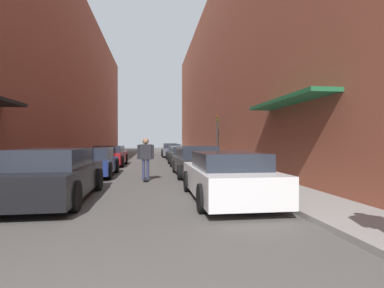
% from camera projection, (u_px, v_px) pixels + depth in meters
% --- Properties ---
extents(ground, '(105.95, 105.95, 0.00)m').
position_uv_depth(ground, '(148.00, 165.00, 20.08)').
color(ground, '#4C4947').
extents(curb_strip_left, '(1.80, 48.16, 0.12)m').
position_uv_depth(curb_strip_left, '(95.00, 160.00, 24.29)').
color(curb_strip_left, gray).
rests_on(curb_strip_left, ground).
extents(curb_strip_right, '(1.80, 48.16, 0.12)m').
position_uv_depth(curb_strip_right, '(199.00, 159.00, 25.41)').
color(curb_strip_right, gray).
rests_on(curb_strip_right, ground).
extents(building_row_left, '(4.90, 48.16, 13.54)m').
position_uv_depth(building_row_left, '(58.00, 76.00, 23.85)').
color(building_row_left, brown).
rests_on(building_row_left, ground).
extents(building_row_right, '(4.90, 48.16, 14.13)m').
position_uv_depth(building_row_right, '(232.00, 77.00, 25.73)').
color(building_row_right, brown).
rests_on(building_row_right, ground).
extents(parked_car_left_0, '(1.91, 4.81, 1.38)m').
position_uv_depth(parked_car_left_0, '(55.00, 175.00, 7.93)').
color(parked_car_left_0, black).
rests_on(parked_car_left_0, ground).
extents(parked_car_left_1, '(2.02, 4.22, 1.30)m').
position_uv_depth(parked_car_left_1, '(92.00, 162.00, 13.46)').
color(parked_car_left_1, navy).
rests_on(parked_car_left_1, ground).
extents(parked_car_left_2, '(1.97, 4.43, 1.29)m').
position_uv_depth(parked_car_left_2, '(110.00, 156.00, 19.18)').
color(parked_car_left_2, maroon).
rests_on(parked_car_left_2, ground).
extents(parked_car_right_0, '(1.97, 4.53, 1.28)m').
position_uv_depth(parked_car_right_0, '(227.00, 177.00, 8.01)').
color(parked_car_right_0, silver).
rests_on(parked_car_right_0, ground).
extents(parked_car_right_1, '(1.89, 4.79, 1.37)m').
position_uv_depth(parked_car_right_1, '(196.00, 162.00, 13.61)').
color(parked_car_right_1, '#232326').
rests_on(parked_car_right_1, ground).
extents(parked_car_right_2, '(1.99, 4.18, 1.24)m').
position_uv_depth(parked_car_right_2, '(184.00, 156.00, 19.53)').
color(parked_car_right_2, '#232326').
rests_on(parked_car_right_2, ground).
extents(parked_car_right_3, '(1.85, 4.65, 1.19)m').
position_uv_depth(parked_car_right_3, '(178.00, 153.00, 24.46)').
color(parked_car_right_3, navy).
rests_on(parked_car_right_3, ground).
extents(parked_car_right_4, '(1.97, 4.57, 1.30)m').
position_uv_depth(parked_car_right_4, '(171.00, 150.00, 30.10)').
color(parked_car_right_4, '#515459').
rests_on(parked_car_right_4, ground).
extents(parked_car_right_5, '(1.90, 4.50, 1.33)m').
position_uv_depth(parked_car_right_5, '(170.00, 149.00, 36.11)').
color(parked_car_right_5, black).
rests_on(parked_car_right_5, ground).
extents(skateboarder, '(0.65, 0.78, 1.70)m').
position_uv_depth(skateboarder, '(146.00, 155.00, 11.84)').
color(skateboarder, black).
rests_on(skateboarder, ground).
extents(traffic_light, '(0.16, 0.22, 3.31)m').
position_uv_depth(traffic_light, '(217.00, 133.00, 20.91)').
color(traffic_light, '#2D2D2D').
rests_on(traffic_light, curb_strip_right).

